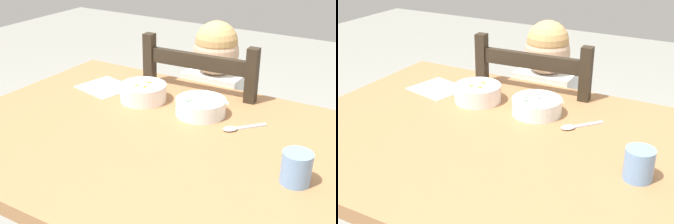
% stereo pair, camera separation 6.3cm
% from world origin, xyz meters
% --- Properties ---
extents(dining_table, '(1.35, 0.88, 0.73)m').
position_xyz_m(dining_table, '(0.00, 0.00, 0.63)').
color(dining_table, '#A16F45').
rests_on(dining_table, ground).
extents(dining_chair, '(0.44, 0.44, 0.91)m').
position_xyz_m(dining_chair, '(-0.14, 0.49, 0.44)').
color(dining_chair, '#2C2319').
rests_on(dining_chair, ground).
extents(child_figure, '(0.32, 0.31, 0.94)m').
position_xyz_m(child_figure, '(-0.14, 0.48, 0.62)').
color(child_figure, white).
rests_on(child_figure, ground).
extents(bowl_of_peas, '(0.15, 0.15, 0.05)m').
position_xyz_m(bowl_of_peas, '(-0.03, 0.19, 0.75)').
color(bowl_of_peas, white).
rests_on(bowl_of_peas, dining_table).
extents(bowl_of_carrots, '(0.15, 0.15, 0.06)m').
position_xyz_m(bowl_of_carrots, '(-0.25, 0.19, 0.76)').
color(bowl_of_carrots, white).
rests_on(bowl_of_carrots, dining_table).
extents(spoon, '(0.11, 0.12, 0.01)m').
position_xyz_m(spoon, '(0.10, 0.15, 0.73)').
color(spoon, silver).
rests_on(spoon, dining_table).
extents(drinking_cup, '(0.07, 0.07, 0.08)m').
position_xyz_m(drinking_cup, '(0.33, -0.03, 0.77)').
color(drinking_cup, '#719CD5').
rests_on(drinking_cup, dining_table).
extents(paper_napkin, '(0.20, 0.18, 0.00)m').
position_xyz_m(paper_napkin, '(-0.43, 0.21, 0.73)').
color(paper_napkin, white).
rests_on(paper_napkin, dining_table).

